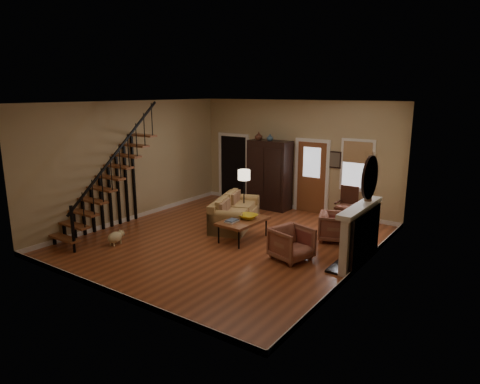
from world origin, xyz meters
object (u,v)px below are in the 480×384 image
Objects in this scene: armoire at (270,175)px; floor_lamp at (244,196)px; armchair_left at (292,244)px; side_chair at (346,206)px; armchair_right at (335,227)px; sofa at (235,212)px; coffee_table at (243,230)px.

armoire reaches higher than floor_lamp.
floor_lamp is at bearing 71.29° from armchair_left.
armchair_right is at bearing -78.60° from side_chair.
armoire is 2.69× the size of armchair_left.
sofa is 1.13m from coffee_table.
sofa is at bearing 79.25° from armchair_left.
armchair_left is at bearing -52.50° from armoire.
armchair_left is at bearing 150.37° from armchair_right.
coffee_table is at bearing -120.66° from side_chair.
coffee_table is at bearing -56.71° from floor_lamp.
side_chair reaches higher than armchair_right.
floor_lamp is (-2.41, 1.72, 0.37)m from armchair_left.
floor_lamp is (-0.83, 1.26, 0.48)m from coffee_table.
armchair_left is at bearing -46.70° from sofa.
armoire reaches higher than side_chair.
armoire is at bearing 94.94° from floor_lamp.
armchair_left reaches higher than armchair_right.
floor_lamp is at bearing -85.06° from armoire.
armchair_right is 0.74× the size of side_chair.
armchair_left is at bearing -35.47° from floor_lamp.
coffee_table is (0.80, -0.79, -0.13)m from sofa.
side_chair is (-0.29, 1.46, 0.17)m from armchair_right.
side_chair is at bearing 19.16° from sofa.
coffee_table is 1.59m from floor_lamp.
coffee_table is 2.23m from armchair_right.
armchair_right is 0.52× the size of floor_lamp.
sofa reaches higher than armchair_left.
side_chair is at bearing 30.17° from floor_lamp.
armchair_right is at bearing -30.23° from armoire.
sofa is 2.68m from armchair_left.
side_chair is (2.55, -0.20, -0.54)m from armoire.
floor_lamp is at bearing 123.29° from coffee_table.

